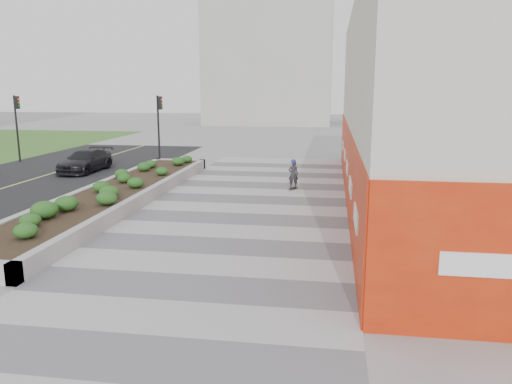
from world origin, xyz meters
TOP-DOWN VIEW (x-y plane):
  - ground at (0.00, 0.00)m, footprint 160.00×160.00m
  - walkway at (0.00, 3.00)m, footprint 8.00×36.00m
  - building at (6.98, 8.98)m, footprint 6.04×24.08m
  - planter at (-5.50, 7.00)m, footprint 3.00×18.00m
  - traffic_signal_near at (-7.23, 17.50)m, footprint 0.33×0.28m
  - traffic_signal_far at (-16.43, 17.00)m, footprint 0.33×0.28m
  - distant_bldg_north_l at (-5.00, 55.00)m, footprint 16.00×12.00m
  - distant_bldg_north_r at (15.00, 60.00)m, footprint 14.00×10.00m
  - manhole_cover at (0.50, 3.00)m, footprint 0.44×0.44m
  - skateboarder at (1.58, 10.65)m, footprint 0.52×0.74m
  - car_dark at (-10.42, 13.98)m, footprint 1.81×4.25m

SIDE VIEW (x-z plane):
  - ground at x=0.00m, z-range 0.00..0.00m
  - manhole_cover at x=0.50m, z-range 0.00..0.01m
  - walkway at x=0.00m, z-range 0.00..0.01m
  - planter at x=-5.50m, z-range -0.03..0.87m
  - car_dark at x=-10.42m, z-range 0.00..1.22m
  - skateboarder at x=1.58m, z-range 0.01..1.44m
  - traffic_signal_near at x=-7.23m, z-range 0.66..4.86m
  - traffic_signal_far at x=-16.43m, z-range 0.66..4.86m
  - building at x=6.98m, z-range -0.02..7.98m
  - distant_bldg_north_l at x=-5.00m, z-range 0.00..20.00m
  - distant_bldg_north_r at x=15.00m, z-range 0.00..24.00m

